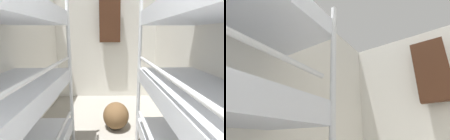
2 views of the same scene
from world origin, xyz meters
TOP-DOWN VIEW (x-y plane):
  - wall_left at (-1.13, 2.12)m, footprint 0.06×4.37m
  - wall_back at (0.00, 4.28)m, footprint 2.33×0.06m
  - hanging_coat at (0.08, 4.13)m, footprint 0.44×0.12m

SIDE VIEW (x-z plane):
  - wall_left at x=-1.13m, z-range 0.00..2.41m
  - wall_back at x=0.00m, z-range 0.00..2.41m
  - hanging_coat at x=0.08m, z-range 1.26..2.16m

